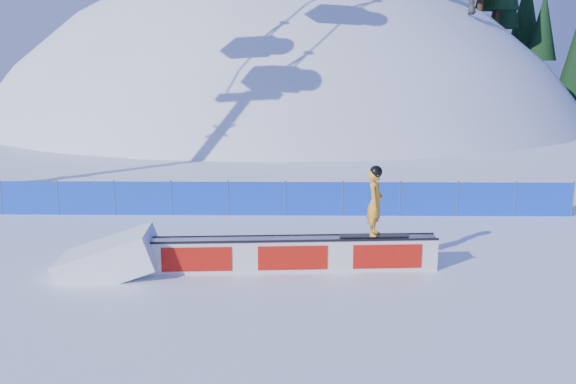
{
  "coord_description": "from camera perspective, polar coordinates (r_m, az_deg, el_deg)",
  "views": [
    {
      "loc": [
        1.39,
        -17.34,
        5.6
      ],
      "look_at": [
        1.15,
        0.18,
        1.79
      ],
      "focal_mm": 40.0,
      "sensor_mm": 36.0,
      "label": 1
    }
  ],
  "objects": [
    {
      "name": "rail_box",
      "position": [
        16.82,
        0.38,
        -5.55
      ],
      "size": [
        7.6,
        1.0,
        0.91
      ],
      "rotation": [
        0.0,
        0.0,
        0.06
      ],
      "color": "silver",
      "rests_on": "ground"
    },
    {
      "name": "safety_fence",
      "position": [
        22.45,
        -2.78,
        -0.59
      ],
      "size": [
        22.05,
        0.05,
        1.3
      ],
      "color": "blue",
      "rests_on": "ground"
    },
    {
      "name": "snow_ramp",
      "position": [
        17.37,
        -15.56,
        -6.99
      ],
      "size": [
        2.69,
        1.78,
        1.62
      ],
      "primitive_type": null,
      "rotation": [
        0.0,
        -0.31,
        0.06
      ],
      "color": "white",
      "rests_on": "ground"
    },
    {
      "name": "ground",
      "position": [
        18.27,
        -3.63,
        -5.59
      ],
      "size": [
        160.0,
        160.0,
        0.0
      ],
      "primitive_type": "plane",
      "color": "white",
      "rests_on": "ground"
    },
    {
      "name": "snowboarder",
      "position": [
        16.7,
        7.75,
        -0.87
      ],
      "size": [
        1.81,
        0.72,
        1.87
      ],
      "rotation": [
        0.0,
        0.0,
        1.29
      ],
      "color": "black",
      "rests_on": "rail_box"
    },
    {
      "name": "snow_hill",
      "position": [
        63.88,
        -0.53,
        -9.4
      ],
      "size": [
        64.0,
        64.0,
        64.0
      ],
      "color": "white",
      "rests_on": "ground"
    }
  ]
}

